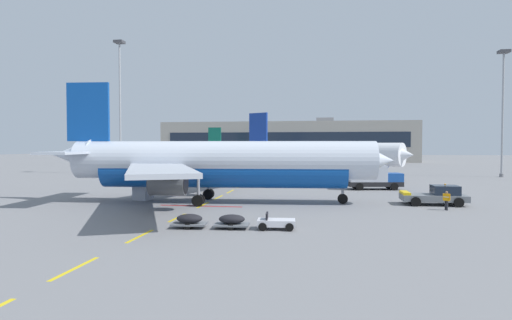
# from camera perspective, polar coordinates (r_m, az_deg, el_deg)

# --- Properties ---
(ground) EXTENTS (400.00, 400.00, 0.00)m
(ground) POSITION_cam_1_polar(r_m,az_deg,el_deg) (58.72, 19.24, -3.79)
(ground) COLOR slate
(apron_paint_markings) EXTENTS (8.00, 98.47, 0.01)m
(apron_paint_markings) POSITION_cam_1_polar(r_m,az_deg,el_deg) (57.43, -2.66, -3.80)
(apron_paint_markings) COLOR yellow
(apron_paint_markings) RESTS_ON ground
(airliner_foreground) EXTENTS (34.82, 34.52, 12.20)m
(airliner_foreground) POSITION_cam_1_polar(r_m,az_deg,el_deg) (43.60, -5.10, -0.46)
(airliner_foreground) COLOR silver
(airliner_foreground) RESTS_ON ground
(pushback_tug) EXTENTS (6.01, 3.21, 2.08)m
(pushback_tug) POSITION_cam_1_polar(r_m,az_deg,el_deg) (45.50, 22.66, -4.36)
(pushback_tug) COLOR slate
(pushback_tug) RESTS_ON ground
(airliner_far_center) EXTENTS (32.55, 30.66, 12.10)m
(airliner_far_center) POSITION_cam_1_polar(r_m,az_deg,el_deg) (77.68, 7.99, 0.60)
(airliner_far_center) COLOR white
(airliner_far_center) RESTS_ON ground
(airliner_far_right) EXTENTS (31.11, 30.73, 10.90)m
(airliner_far_right) POSITION_cam_1_polar(r_m,az_deg,el_deg) (123.52, -0.28, 0.96)
(airliner_far_right) COLOR silver
(airliner_far_right) RESTS_ON ground
(fuel_service_truck) EXTENTS (7.31, 3.60, 3.14)m
(fuel_service_truck) POSITION_cam_1_polar(r_m,az_deg,el_deg) (58.27, 15.15, -2.16)
(fuel_service_truck) COLOR black
(fuel_service_truck) RESTS_ON ground
(baggage_train) EXTENTS (8.69, 2.20, 1.14)m
(baggage_train) POSITION_cam_1_polar(r_m,az_deg,el_deg) (30.38, -3.15, -8.05)
(baggage_train) COLOR silver
(baggage_train) RESTS_ON ground
(ground_crew_worker) EXTENTS (0.54, 0.49, 1.71)m
(ground_crew_worker) POSITION_cam_1_polar(r_m,az_deg,el_deg) (42.14, 23.85, -4.77)
(ground_crew_worker) COLOR #232328
(ground_crew_worker) RESTS_ON ground
(uld_cargo_container) EXTENTS (1.85, 1.82, 1.60)m
(uld_cargo_container) POSITION_cam_1_polar(r_m,az_deg,el_deg) (47.30, -14.70, -4.15)
(uld_cargo_container) COLOR #B7BCC6
(uld_cargo_container) RESTS_ON ground
(apron_light_mast_near) EXTENTS (1.80, 1.80, 26.26)m
(apron_light_mast_near) POSITION_cam_1_polar(r_m,az_deg,el_deg) (90.14, -17.53, 8.56)
(apron_light_mast_near) COLOR slate
(apron_light_mast_near) RESTS_ON ground
(apron_light_mast_far) EXTENTS (1.80, 1.80, 22.75)m
(apron_light_mast_far) POSITION_cam_1_polar(r_m,az_deg,el_deg) (89.94, 29.83, 7.17)
(apron_light_mast_far) COLOR slate
(apron_light_mast_far) RESTS_ON ground
(terminal_satellite) EXTENTS (87.84, 22.23, 15.35)m
(terminal_satellite) POSITION_cam_1_polar(r_m,az_deg,el_deg) (156.16, 4.24, 2.42)
(terminal_satellite) COLOR #9E998E
(terminal_satellite) RESTS_ON ground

